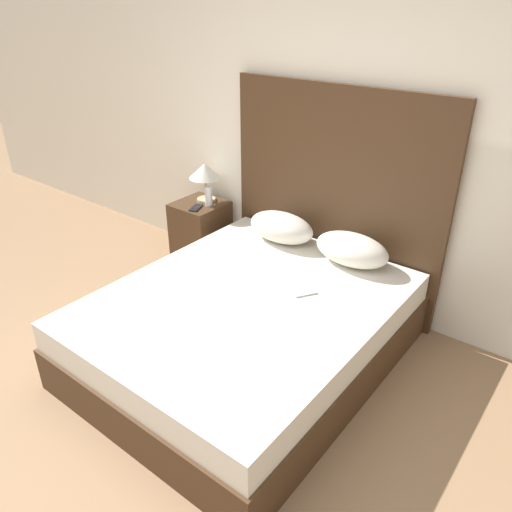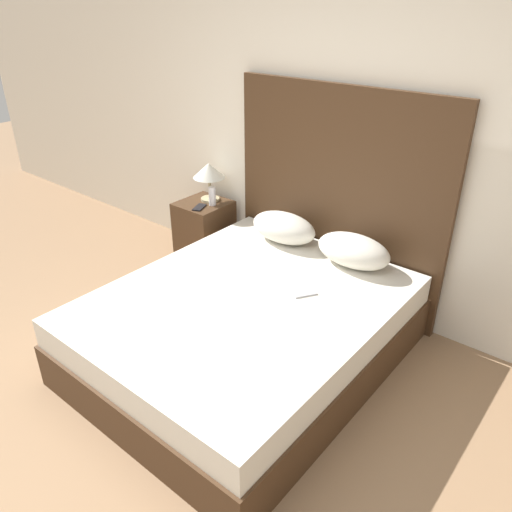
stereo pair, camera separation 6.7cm
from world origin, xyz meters
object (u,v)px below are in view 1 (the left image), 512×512
nightstand (201,234)px  table_lamp (205,172)px  phone_on_bed (305,293)px  phone_on_nightstand (196,208)px  bed (247,329)px

nightstand → table_lamp: 0.55m
phone_on_bed → nightstand: (-1.42, 0.53, -0.20)m
nightstand → phone_on_nightstand: phone_on_nightstand is taller
bed → phone_on_bed: phone_on_bed is taller
phone_on_bed → bed: bearing=-135.0°
phone_on_nightstand → table_lamp: bearing=105.9°
phone_on_bed → phone_on_nightstand: bearing=162.6°
bed → phone_on_bed: bearing=45.0°
nightstand → phone_on_nightstand: 0.32m
nightstand → phone_on_bed: bearing=-20.5°
table_lamp → phone_on_bed: bearing=-23.4°
phone_on_bed → phone_on_nightstand: 1.43m
table_lamp → nightstand: bearing=-94.5°
bed → phone_on_nightstand: phone_on_nightstand is taller
phone_on_bed → table_lamp: 1.58m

